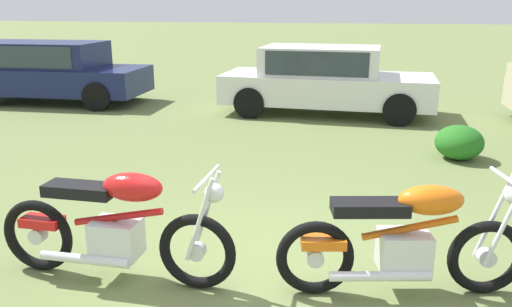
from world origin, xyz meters
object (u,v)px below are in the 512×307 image
object	(u,v)px
motorcycle_red	(116,227)
motorcycle_orange	(406,240)
car_navy	(49,67)
car_white	(324,77)
shrub_low	(459,142)

from	to	relation	value
motorcycle_red	motorcycle_orange	distance (m)	2.40
motorcycle_orange	car_navy	size ratio (longest dim) A/B	0.48
motorcycle_red	motorcycle_orange	xyz separation A→B (m)	(2.39, 0.23, -0.01)
motorcycle_orange	car_navy	distance (m)	10.58
car_white	motorcycle_orange	bearing A→B (deg)	-78.22
motorcycle_red	shrub_low	bearing A→B (deg)	52.28
car_white	motorcycle_red	bearing A→B (deg)	-96.81
motorcycle_orange	car_white	xyz separation A→B (m)	(-1.14, 7.17, 0.32)
shrub_low	motorcycle_orange	bearing A→B (deg)	-105.30
shrub_low	motorcycle_red	bearing A→B (deg)	-128.84
motorcycle_orange	car_navy	bearing A→B (deg)	125.04
car_navy	shrub_low	size ratio (longest dim) A/B	5.56
motorcycle_orange	car_white	world-z (taller)	car_white
car_white	shrub_low	distance (m)	3.82
motorcycle_orange	shrub_low	size ratio (longest dim) A/B	2.67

